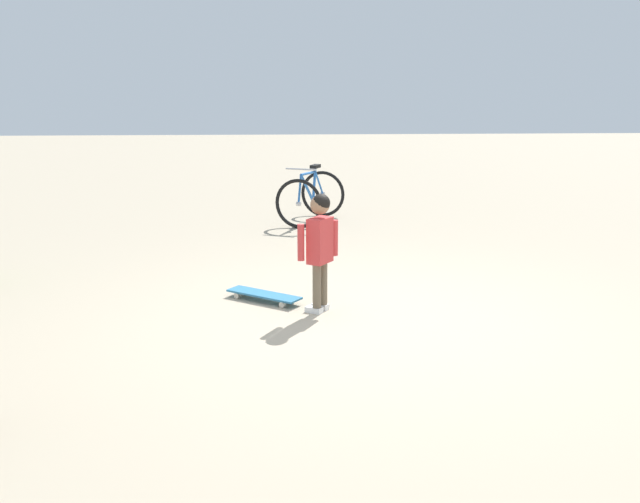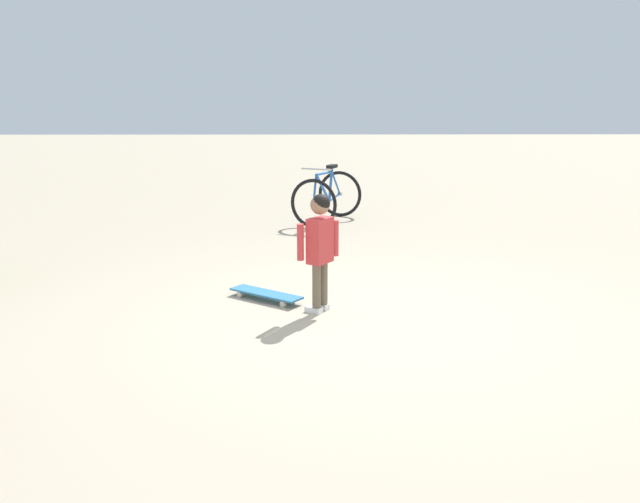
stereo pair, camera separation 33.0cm
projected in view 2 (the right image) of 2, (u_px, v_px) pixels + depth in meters
name	position (u px, v px, depth m)	size (l,w,h in m)	color
ground_plane	(364.00, 322.00, 5.88)	(50.00, 50.00, 0.00)	tan
child_person	(320.00, 240.00, 6.00)	(0.28, 0.37, 1.06)	brown
skateboard	(266.00, 294.00, 6.47)	(0.60, 0.72, 0.07)	teal
bicycle_far	(327.00, 197.00, 10.20)	(1.26, 1.08, 0.85)	black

